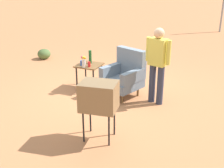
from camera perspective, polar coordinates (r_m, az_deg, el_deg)
The scene contains 11 objects.
ground_plane at distance 6.91m, azimuth -0.30°, elevation -1.80°, with size 60.00×60.00×0.00m, color #C17A4C.
armchair at distance 6.66m, azimuth 2.48°, elevation 1.86°, with size 0.98×0.99×1.06m.
side_table at distance 7.07m, azimuth -4.47°, elevation 3.13°, with size 0.56×0.56×0.60m.
tv_on_stand at distance 4.81m, azimuth -2.58°, elevation -2.46°, with size 0.66×0.53×1.03m.
person_standing at distance 6.18m, azimuth 8.84°, elevation 4.35°, with size 0.55×0.31×1.64m.
road_sign at distance 14.50m, azimuth 20.88°, elevation 14.83°, with size 0.33×0.33×2.44m.
bottle_wine_green at distance 7.10m, azimuth -4.27°, elevation 5.28°, with size 0.07×0.07×0.32m, color #1E5623.
soda_can_blue at distance 6.98m, azimuth -5.93°, elevation 4.09°, with size 0.07×0.07×0.12m, color blue.
soda_can_red at distance 6.86m, azimuth -4.47°, elevation 3.83°, with size 0.07×0.07×0.12m, color red.
flower_vase at distance 6.83m, azimuth -5.53°, elevation 4.47°, with size 0.15×0.10×0.27m.
shrub_near at distance 9.78m, azimuth -13.06°, elevation 5.72°, with size 0.42×0.42×0.32m, color #516B38.
Camera 1 is at (2.56, -5.80, 2.74)m, focal length 47.04 mm.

